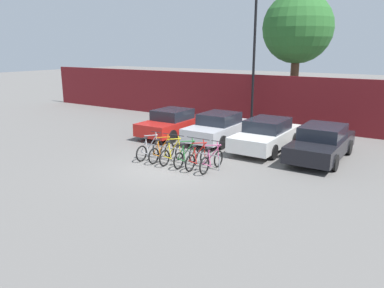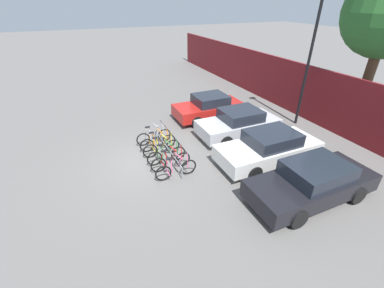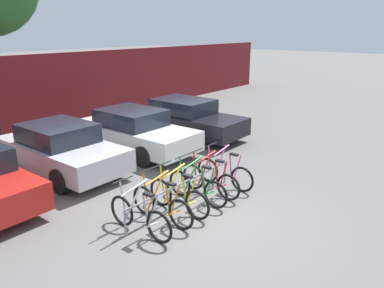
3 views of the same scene
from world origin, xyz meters
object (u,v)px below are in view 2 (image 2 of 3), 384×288
(bicycle_silver, at_px, (154,136))
(car_red, at_px, (209,107))
(car_white, at_px, (269,148))
(car_black, at_px, (312,182))
(bike_rack, at_px, (167,148))
(bicycle_orange, at_px, (158,142))
(bicycle_pink, at_px, (176,169))
(bicycle_yellow, at_px, (162,148))
(car_silver, at_px, (239,123))
(bicycle_green, at_px, (166,155))
(bicycle_red, at_px, (171,161))
(lamp_post, at_px, (312,45))

(bicycle_silver, height_order, car_red, car_red)
(car_red, bearing_deg, car_white, 1.71)
(car_black, bearing_deg, bike_rack, -140.90)
(bicycle_orange, height_order, bicycle_pink, same)
(bicycle_yellow, xyz_separation_m, car_white, (2.36, 3.96, 0.31))
(bicycle_silver, distance_m, car_silver, 4.26)
(bicycle_green, height_order, car_black, car_black)
(bicycle_red, relative_size, car_red, 0.43)
(bicycle_yellow, bearing_deg, car_white, 59.39)
(bicycle_green, xyz_separation_m, car_white, (1.69, 3.96, 0.31))
(bike_rack, relative_size, bicycle_yellow, 2.06)
(bike_rack, xyz_separation_m, bicycle_pink, (1.49, -0.15, -0.11))
(bicycle_red, bearing_deg, car_white, 73.60)
(car_red, bearing_deg, bicycle_red, -43.71)
(bicycle_pink, xyz_separation_m, car_silver, (-2.02, 4.14, 0.31))
(bicycle_red, relative_size, car_silver, 0.42)
(bicycle_yellow, distance_m, lamp_post, 8.82)
(bicycle_orange, relative_size, bicycle_yellow, 1.00)
(bicycle_green, relative_size, bicycle_red, 1.00)
(car_silver, xyz_separation_m, car_white, (2.57, -0.18, 0.00))
(bicycle_orange, bearing_deg, car_black, 32.36)
(car_black, bearing_deg, bicycle_green, -137.49)
(bike_rack, xyz_separation_m, car_red, (-3.11, 3.66, 0.21))
(bicycle_red, height_order, car_silver, car_silver)
(bike_rack, xyz_separation_m, car_white, (2.04, 3.81, 0.21))
(bicycle_yellow, distance_m, car_white, 4.62)
(bike_rack, relative_size, car_black, 0.77)
(bicycle_silver, xyz_separation_m, car_red, (-1.63, 3.81, 0.31))
(bike_rack, distance_m, car_red, 4.81)
(car_red, bearing_deg, bicycle_pink, -39.63)
(bicycle_yellow, xyz_separation_m, car_black, (4.83, 3.81, 0.31))
(bike_rack, relative_size, bicycle_green, 2.06)
(bicycle_red, height_order, car_red, car_red)
(bicycle_pink, xyz_separation_m, car_white, (0.56, 3.96, 0.31))
(bike_rack, height_order, car_red, car_red)
(bike_rack, distance_m, car_silver, 4.03)
(bicycle_silver, bearing_deg, car_silver, 79.34)
(car_black, height_order, lamp_post, lamp_post)
(bicycle_pink, relative_size, lamp_post, 0.23)
(car_black, bearing_deg, bicycle_yellow, -141.71)
(car_red, height_order, lamp_post, lamp_post)
(bicycle_orange, xyz_separation_m, car_black, (5.36, 3.81, 0.31))
(car_silver, distance_m, car_white, 2.58)
(car_white, bearing_deg, car_black, -3.40)
(bike_rack, xyz_separation_m, bicycle_yellow, (-0.32, -0.15, -0.11))
(bicycle_yellow, bearing_deg, car_red, 126.46)
(bicycle_yellow, height_order, bicycle_pink, same)
(bike_rack, bearing_deg, car_black, 39.10)
(bicycle_green, height_order, bicycle_pink, same)
(car_black, xyz_separation_m, lamp_post, (-4.99, 4.16, 3.46))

